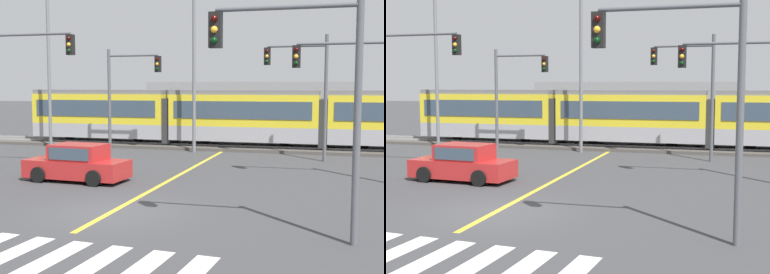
# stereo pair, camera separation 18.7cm
# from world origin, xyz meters

# --- Properties ---
(ground_plane) EXTENTS (200.00, 200.00, 0.00)m
(ground_plane) POSITION_xyz_m (0.00, 0.00, 0.00)
(ground_plane) COLOR #3D3D3F
(track_bed) EXTENTS (120.00, 4.00, 0.18)m
(track_bed) POSITION_xyz_m (0.00, 17.50, 0.09)
(track_bed) COLOR #4C4742
(track_bed) RESTS_ON ground
(rail_near) EXTENTS (120.00, 0.08, 0.10)m
(rail_near) POSITION_xyz_m (0.00, 16.78, 0.23)
(rail_near) COLOR #939399
(rail_near) RESTS_ON track_bed
(rail_far) EXTENTS (120.00, 0.08, 0.10)m
(rail_far) POSITION_xyz_m (0.00, 18.22, 0.23)
(rail_far) COLOR #939399
(rail_far) RESTS_ON track_bed
(light_rail_tram) EXTENTS (28.00, 2.64, 3.43)m
(light_rail_tram) POSITION_xyz_m (0.98, 17.49, 2.05)
(light_rail_tram) COLOR #9E9EA3
(light_rail_tram) RESTS_ON track_bed
(crosswalk_stripe_3) EXTENTS (0.76, 2.83, 0.01)m
(crosswalk_stripe_3) POSITION_xyz_m (-0.55, -4.48, 0.00)
(crosswalk_stripe_3) COLOR silver
(crosswalk_stripe_3) RESTS_ON ground
(crosswalk_stripe_4) EXTENTS (0.76, 2.83, 0.01)m
(crosswalk_stripe_4) POSITION_xyz_m (0.55, -4.56, 0.00)
(crosswalk_stripe_4) COLOR silver
(crosswalk_stripe_4) RESTS_ON ground
(crosswalk_stripe_5) EXTENTS (0.76, 2.83, 0.01)m
(crosswalk_stripe_5) POSITION_xyz_m (1.65, -4.64, 0.00)
(crosswalk_stripe_5) COLOR silver
(crosswalk_stripe_5) RESTS_ON ground
(crosswalk_stripe_6) EXTENTS (0.76, 2.83, 0.01)m
(crosswalk_stripe_6) POSITION_xyz_m (2.74, -4.72, 0.00)
(crosswalk_stripe_6) COLOR silver
(crosswalk_stripe_6) RESTS_ON ground
(lane_centre_line) EXTENTS (0.20, 18.02, 0.01)m
(lane_centre_line) POSITION_xyz_m (0.00, 6.49, 0.00)
(lane_centre_line) COLOR gold
(lane_centre_line) RESTS_ON ground
(sedan_crossing) EXTENTS (4.30, 2.13, 1.52)m
(sedan_crossing) POSITION_xyz_m (-3.59, 4.55, 0.70)
(sedan_crossing) COLOR #B22323
(sedan_crossing) RESTS_ON ground
(traffic_light_far_left) EXTENTS (3.25, 0.38, 5.96)m
(traffic_light_far_left) POSITION_xyz_m (-5.20, 13.63, 3.93)
(traffic_light_far_left) COLOR #515459
(traffic_light_far_left) RESTS_ON ground
(traffic_light_mid_left) EXTENTS (4.25, 0.38, 6.76)m
(traffic_light_mid_left) POSITION_xyz_m (-7.57, 6.65, 4.42)
(traffic_light_mid_left) COLOR #515459
(traffic_light_mid_left) RESTS_ON ground
(traffic_light_far_right) EXTENTS (3.25, 0.38, 6.46)m
(traffic_light_far_right) POSITION_xyz_m (4.92, 13.10, 4.17)
(traffic_light_far_right) COLOR #515459
(traffic_light_far_right) RESTS_ON ground
(traffic_light_near_right) EXTENTS (3.75, 0.38, 6.12)m
(traffic_light_near_right) POSITION_xyz_m (5.90, -1.60, 4.09)
(traffic_light_near_right) COLOR #515459
(traffic_light_near_right) RESTS_ON ground
(traffic_light_mid_right) EXTENTS (4.25, 0.38, 6.02)m
(traffic_light_mid_right) POSITION_xyz_m (7.49, 7.16, 4.00)
(traffic_light_mid_right) COLOR #515459
(traffic_light_mid_right) RESTS_ON ground
(street_lamp_west) EXTENTS (1.83, 0.28, 9.56)m
(street_lamp_west) POSITION_xyz_m (-10.59, 14.58, 5.32)
(street_lamp_west) COLOR slate
(street_lamp_west) RESTS_ON ground
(street_lamp_centre) EXTENTS (2.23, 0.28, 9.59)m
(street_lamp_centre) POSITION_xyz_m (-1.33, 14.90, 5.39)
(street_lamp_centre) COLOR slate
(street_lamp_centre) RESTS_ON ground
(building_backdrop_far) EXTENTS (16.42, 6.00, 4.15)m
(building_backdrop_far) POSITION_xyz_m (-0.41, 28.95, 2.08)
(building_backdrop_far) COLOR gray
(building_backdrop_far) RESTS_ON ground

